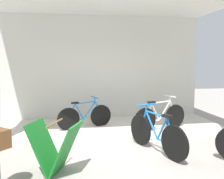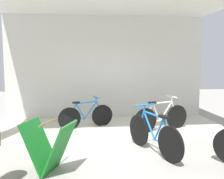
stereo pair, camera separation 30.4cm
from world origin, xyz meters
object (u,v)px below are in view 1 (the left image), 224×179
bicycle_parked_1 (156,134)px  bicycle_inside_0 (85,116)px  bicycle_inside_1 (160,117)px  sandwich_board_sign (55,148)px

bicycle_parked_1 → bicycle_inside_0: bearing=123.8°
bicycle_inside_1 → bicycle_parked_1: bicycle_parked_1 is taller
bicycle_inside_0 → bicycle_inside_1: bearing=-13.7°
bicycle_inside_0 → bicycle_parked_1: size_ratio=0.92×
bicycle_parked_1 → sandwich_board_sign: size_ratio=1.74×
bicycle_inside_1 → bicycle_parked_1: bearing=-112.7°
bicycle_inside_0 → sandwich_board_sign: size_ratio=1.61×
bicycle_inside_1 → bicycle_parked_1: size_ratio=0.98×
bicycle_parked_1 → sandwich_board_sign: bicycle_parked_1 is taller
bicycle_parked_1 → sandwich_board_sign: bearing=-161.2°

